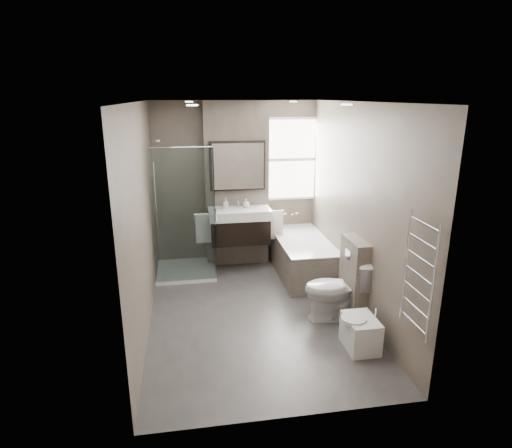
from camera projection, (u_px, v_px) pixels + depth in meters
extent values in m
cube|color=#484442|center=(254.00, 314.00, 5.50)|extent=(2.65, 3.85, 0.05)
cube|color=silver|center=(254.00, 100.00, 4.73)|extent=(2.65, 3.85, 0.05)
cube|color=#695E51|center=(235.00, 183.00, 6.93)|extent=(2.65, 0.05, 2.60)
cube|color=#695E51|center=(293.00, 280.00, 3.30)|extent=(2.65, 0.05, 2.60)
cube|color=#695E51|center=(140.00, 220.00, 4.91)|extent=(0.05, 3.85, 2.60)
cube|color=#695E51|center=(359.00, 210.00, 5.32)|extent=(0.05, 3.85, 2.60)
cube|color=#64594E|center=(237.00, 185.00, 6.79)|extent=(1.00, 0.25, 2.60)
cube|color=black|center=(240.00, 230.00, 6.65)|extent=(0.90, 0.45, 0.38)
cube|color=white|center=(240.00, 214.00, 6.57)|extent=(0.95, 0.47, 0.15)
cylinder|color=silver|center=(238.00, 203.00, 6.69)|extent=(0.03, 0.03, 0.12)
cylinder|color=silver|center=(239.00, 200.00, 6.62)|extent=(0.02, 0.12, 0.02)
cube|color=black|center=(237.00, 166.00, 6.55)|extent=(0.86, 0.06, 0.76)
cube|color=white|center=(238.00, 166.00, 6.51)|extent=(0.80, 0.02, 0.70)
cube|color=silver|center=(203.00, 228.00, 6.52)|extent=(0.24, 0.06, 0.44)
cube|color=silver|center=(275.00, 225.00, 6.70)|extent=(0.24, 0.06, 0.44)
cube|color=white|center=(186.00, 270.00, 6.72)|extent=(0.90, 0.90, 0.06)
cube|color=white|center=(183.00, 217.00, 6.01)|extent=(0.88, 0.01, 1.94)
cube|color=white|center=(213.00, 208.00, 6.50)|extent=(0.01, 0.88, 1.94)
cylinder|color=silver|center=(155.00, 196.00, 6.31)|extent=(0.02, 0.02, 1.00)
cube|color=#64594E|center=(302.00, 257.00, 6.59)|extent=(0.75, 1.60, 0.55)
cube|color=white|center=(303.00, 240.00, 6.51)|extent=(0.75, 1.60, 0.03)
cube|color=white|center=(302.00, 244.00, 6.53)|extent=(0.61, 1.42, 0.12)
cube|color=white|center=(291.00, 159.00, 6.92)|extent=(0.98, 0.04, 1.33)
cube|color=white|center=(291.00, 160.00, 6.90)|extent=(0.90, 0.01, 1.25)
cube|color=white|center=(291.00, 160.00, 6.89)|extent=(0.90, 0.01, 0.05)
imported|color=white|center=(336.00, 289.00, 5.23)|extent=(0.82, 0.53, 0.79)
cube|color=#64594E|center=(354.00, 278.00, 5.30)|extent=(0.18, 0.55, 1.00)
cube|color=silver|center=(348.00, 254.00, 5.19)|extent=(0.01, 0.16, 0.11)
cube|color=white|center=(360.00, 333.00, 4.67)|extent=(0.32, 0.45, 0.36)
cylinder|color=white|center=(354.00, 319.00, 4.60)|extent=(0.27, 0.27, 0.04)
cylinder|color=silver|center=(376.00, 312.00, 4.62)|extent=(0.02, 0.02, 0.10)
cylinder|color=silver|center=(433.00, 285.00, 3.63)|extent=(0.03, 0.03, 1.10)
cylinder|color=silver|center=(406.00, 265.00, 4.07)|extent=(0.03, 0.03, 1.10)
cube|color=silver|center=(419.00, 275.00, 3.85)|extent=(0.02, 0.46, 1.00)
imported|color=white|center=(226.00, 204.00, 6.53)|extent=(0.07, 0.08, 0.17)
imported|color=white|center=(246.00, 203.00, 6.63)|extent=(0.11, 0.11, 0.14)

